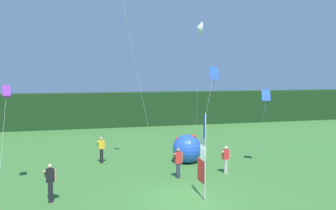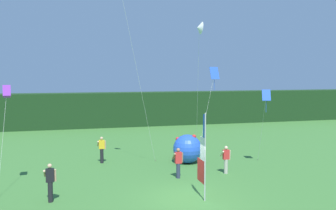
{
  "view_description": "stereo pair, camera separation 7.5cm",
  "coord_description": "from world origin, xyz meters",
  "px_view_note": "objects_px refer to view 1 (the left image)",
  "views": [
    {
      "loc": [
        -5.31,
        -15.98,
        5.76
      ],
      "look_at": [
        -0.31,
        2.79,
        4.1
      ],
      "focal_mm": 40.0,
      "sensor_mm": 36.0,
      "label": 1
    },
    {
      "loc": [
        -5.24,
        -16.0,
        5.76
      ],
      "look_at": [
        -0.31,
        2.79,
        4.1
      ],
      "focal_mm": 40.0,
      "sensor_mm": 36.0,
      "label": 2
    }
  ],
  "objects_px": {
    "kite_blue_diamond_4": "(266,99)",
    "kite_purple_box_3": "(7,92)",
    "person_mid_field": "(50,182)",
    "kite_blue_diamond_2": "(213,77)",
    "banner_flag": "(203,158)",
    "kite_white_delta_0": "(199,28)",
    "inflatable_balloon": "(187,149)",
    "person_near_banner": "(226,159)",
    "person_far_left": "(178,162)",
    "person_far_right": "(101,149)"
  },
  "relations": [
    {
      "from": "kite_blue_diamond_4",
      "to": "kite_purple_box_3",
      "type": "bearing_deg",
      "value": -176.3
    },
    {
      "from": "person_mid_field",
      "to": "kite_blue_diamond_2",
      "type": "relative_size",
      "value": 0.28
    },
    {
      "from": "kite_purple_box_3",
      "to": "banner_flag",
      "type": "bearing_deg",
      "value": -22.99
    },
    {
      "from": "kite_white_delta_0",
      "to": "person_mid_field",
      "type": "bearing_deg",
      "value": -143.51
    },
    {
      "from": "inflatable_balloon",
      "to": "kite_white_delta_0",
      "type": "height_order",
      "value": "kite_white_delta_0"
    },
    {
      "from": "banner_flag",
      "to": "kite_purple_box_3",
      "type": "distance_m",
      "value": 9.95
    },
    {
      "from": "person_near_banner",
      "to": "kite_blue_diamond_4",
      "type": "bearing_deg",
      "value": 16.66
    },
    {
      "from": "banner_flag",
      "to": "kite_blue_diamond_4",
      "type": "height_order",
      "value": "kite_blue_diamond_4"
    },
    {
      "from": "person_mid_field",
      "to": "kite_blue_diamond_4",
      "type": "bearing_deg",
      "value": 14.91
    },
    {
      "from": "person_near_banner",
      "to": "kite_blue_diamond_2",
      "type": "xyz_separation_m",
      "value": [
        0.43,
        3.11,
        4.63
      ]
    },
    {
      "from": "kite_white_delta_0",
      "to": "person_near_banner",
      "type": "bearing_deg",
      "value": -89.13
    },
    {
      "from": "person_near_banner",
      "to": "kite_white_delta_0",
      "type": "bearing_deg",
      "value": 90.87
    },
    {
      "from": "inflatable_balloon",
      "to": "kite_white_delta_0",
      "type": "bearing_deg",
      "value": 50.46
    },
    {
      "from": "person_far_left",
      "to": "inflatable_balloon",
      "type": "relative_size",
      "value": 0.9
    },
    {
      "from": "kite_blue_diamond_2",
      "to": "banner_flag",
      "type": "bearing_deg",
      "value": -115.1
    },
    {
      "from": "person_far_right",
      "to": "kite_purple_box_3",
      "type": "height_order",
      "value": "kite_purple_box_3"
    },
    {
      "from": "person_far_left",
      "to": "kite_blue_diamond_4",
      "type": "bearing_deg",
      "value": 10.64
    },
    {
      "from": "person_near_banner",
      "to": "person_far_left",
      "type": "xyz_separation_m",
      "value": [
        -2.92,
        -0.22,
        0.04
      ]
    },
    {
      "from": "person_far_left",
      "to": "person_far_right",
      "type": "distance_m",
      "value": 5.94
    },
    {
      "from": "kite_blue_diamond_4",
      "to": "person_mid_field",
      "type": "bearing_deg",
      "value": -165.09
    },
    {
      "from": "person_mid_field",
      "to": "person_far_left",
      "type": "bearing_deg",
      "value": 18.58
    },
    {
      "from": "person_mid_field",
      "to": "kite_blue_diamond_4",
      "type": "height_order",
      "value": "kite_blue_diamond_4"
    },
    {
      "from": "person_mid_field",
      "to": "person_far_left",
      "type": "distance_m",
      "value": 6.97
    },
    {
      "from": "banner_flag",
      "to": "person_far_right",
      "type": "bearing_deg",
      "value": 115.57
    },
    {
      "from": "kite_blue_diamond_4",
      "to": "banner_flag",
      "type": "bearing_deg",
      "value": -141.02
    },
    {
      "from": "person_far_left",
      "to": "person_far_right",
      "type": "relative_size",
      "value": 0.99
    },
    {
      "from": "person_far_right",
      "to": "kite_blue_diamond_4",
      "type": "bearing_deg",
      "value": -19.88
    },
    {
      "from": "banner_flag",
      "to": "person_near_banner",
      "type": "distance_m",
      "value": 4.81
    },
    {
      "from": "person_far_left",
      "to": "kite_white_delta_0",
      "type": "height_order",
      "value": "kite_white_delta_0"
    },
    {
      "from": "kite_white_delta_0",
      "to": "kite_blue_diamond_2",
      "type": "relative_size",
      "value": 1.5
    },
    {
      "from": "person_near_banner",
      "to": "kite_blue_diamond_4",
      "type": "xyz_separation_m",
      "value": [
        2.96,
        0.89,
        3.32
      ]
    },
    {
      "from": "person_far_left",
      "to": "kite_blue_diamond_2",
      "type": "relative_size",
      "value": 0.27
    },
    {
      "from": "kite_blue_diamond_2",
      "to": "kite_blue_diamond_4",
      "type": "distance_m",
      "value": 3.61
    },
    {
      "from": "person_near_banner",
      "to": "kite_blue_diamond_4",
      "type": "height_order",
      "value": "kite_blue_diamond_4"
    },
    {
      "from": "person_far_right",
      "to": "kite_purple_box_3",
      "type": "bearing_deg",
      "value": -137.67
    },
    {
      "from": "kite_purple_box_3",
      "to": "inflatable_balloon",
      "type": "bearing_deg",
      "value": 16.56
    },
    {
      "from": "person_far_left",
      "to": "banner_flag",
      "type": "bearing_deg",
      "value": -87.97
    },
    {
      "from": "kite_white_delta_0",
      "to": "kite_purple_box_3",
      "type": "height_order",
      "value": "kite_white_delta_0"
    },
    {
      "from": "person_near_banner",
      "to": "inflatable_balloon",
      "type": "relative_size",
      "value": 0.86
    },
    {
      "from": "person_mid_field",
      "to": "kite_white_delta_0",
      "type": "distance_m",
      "value": 14.13
    },
    {
      "from": "person_far_left",
      "to": "kite_purple_box_3",
      "type": "bearing_deg",
      "value": 178.9
    },
    {
      "from": "person_near_banner",
      "to": "kite_purple_box_3",
      "type": "xyz_separation_m",
      "value": [
        -11.55,
        -0.05,
        3.99
      ]
    },
    {
      "from": "kite_blue_diamond_2",
      "to": "kite_purple_box_3",
      "type": "relative_size",
      "value": 1.19
    },
    {
      "from": "kite_white_delta_0",
      "to": "kite_purple_box_3",
      "type": "relative_size",
      "value": 1.78
    },
    {
      "from": "person_near_banner",
      "to": "person_mid_field",
      "type": "relative_size",
      "value": 0.92
    },
    {
      "from": "person_near_banner",
      "to": "kite_blue_diamond_2",
      "type": "bearing_deg",
      "value": 82.17
    },
    {
      "from": "person_mid_field",
      "to": "person_far_left",
      "type": "height_order",
      "value": "person_mid_field"
    },
    {
      "from": "person_mid_field",
      "to": "inflatable_balloon",
      "type": "height_order",
      "value": "inflatable_balloon"
    },
    {
      "from": "person_far_right",
      "to": "kite_blue_diamond_2",
      "type": "height_order",
      "value": "kite_blue_diamond_2"
    },
    {
      "from": "person_far_left",
      "to": "kite_blue_diamond_4",
      "type": "relative_size",
      "value": 0.35
    }
  ]
}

